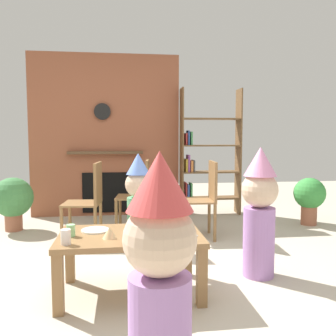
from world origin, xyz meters
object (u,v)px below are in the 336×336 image
object	(u,v)px
paper_plate_front	(95,230)
dining_chair_middle	(140,191)
child_in_pink	(259,208)
potted_plant_short	(13,199)
paper_cup_near_left	(170,219)
dining_chair_left	(90,197)
paper_plate_rear	(157,228)
bookshelf	(206,158)
dining_chair_right	(205,194)
paper_cup_near_right	(71,230)
coffee_table	(130,243)
child_with_cone_hat	(160,278)
potted_plant_tall	(309,196)
paper_cup_far_left	(66,237)
paper_cup_center	(130,237)
child_by_the_chairs	(138,198)
birthday_cake_slice	(109,233)

from	to	relation	value
paper_plate_front	dining_chair_middle	xyz separation A→B (m)	(0.43, 1.64, 0.05)
child_in_pink	potted_plant_short	xyz separation A→B (m)	(-2.51, 1.82, -0.18)
paper_cup_near_left	dining_chair_left	distance (m)	1.36
paper_plate_rear	bookshelf	bearing A→B (deg)	68.59
paper_plate_front	dining_chair_right	size ratio (longest dim) A/B	0.24
paper_cup_near_right	coffee_table	bearing A→B (deg)	1.90
paper_cup_near_left	paper_plate_front	distance (m)	0.62
child_with_cone_hat	potted_plant_tall	bearing A→B (deg)	-42.12
paper_cup_far_left	child_with_cone_hat	distance (m)	1.13
paper_cup_center	dining_chair_middle	bearing A→B (deg)	85.09
dining_chair_middle	potted_plant_tall	distance (m)	2.28
potted_plant_short	dining_chair_right	bearing A→B (deg)	-14.91
paper_cup_near_right	paper_cup_far_left	size ratio (longest dim) A/B	0.84
paper_plate_front	dining_chair_right	bearing A→B (deg)	47.95
paper_cup_near_left	paper_cup_far_left	xyz separation A→B (m)	(-0.78, -0.47, 0.01)
child_with_cone_hat	child_in_pink	world-z (taller)	child_with_cone_hat
child_by_the_chairs	paper_plate_rear	bearing A→B (deg)	11.22
potted_plant_short	bookshelf	bearing A→B (deg)	13.35
dining_chair_middle	potted_plant_tall	world-z (taller)	dining_chair_middle
paper_cup_center	dining_chair_left	world-z (taller)	dining_chair_left
paper_cup_near_left	potted_plant_short	xyz separation A→B (m)	(-1.76, 1.77, -0.10)
bookshelf	birthday_cake_slice	distance (m)	3.09
paper_cup_near_left	dining_chair_left	world-z (taller)	dining_chair_left
dining_chair_middle	child_with_cone_hat	bearing A→B (deg)	95.74
paper_cup_center	bookshelf	bearing A→B (deg)	67.27
paper_cup_far_left	dining_chair_right	distance (m)	2.11
bookshelf	potted_plant_tall	bearing A→B (deg)	-33.32
birthday_cake_slice	potted_plant_short	world-z (taller)	potted_plant_short
paper_cup_far_left	potted_plant_tall	xyz separation A→B (m)	(2.88, 2.06, -0.12)
bookshelf	potted_plant_tall	distance (m)	1.56
coffee_table	paper_cup_near_right	size ratio (longest dim) A/B	12.19
coffee_table	birthday_cake_slice	distance (m)	0.22
paper_cup_near_right	child_by_the_chairs	bearing A→B (deg)	64.47
paper_cup_near_left	dining_chair_left	bearing A→B (deg)	123.62
child_in_pink	dining_chair_middle	bearing A→B (deg)	-69.72
birthday_cake_slice	potted_plant_short	distance (m)	2.48
birthday_cake_slice	child_by_the_chairs	size ratio (longest dim) A/B	0.10
paper_cup_near_right	paper_cup_near_left	bearing A→B (deg)	19.30
paper_cup_near_right	dining_chair_right	bearing A→B (deg)	46.86
child_in_pink	coffee_table	bearing A→B (deg)	0.00
paper_cup_near_left	dining_chair_right	bearing A→B (deg)	64.04
paper_plate_front	potted_plant_tall	world-z (taller)	potted_plant_tall
paper_cup_far_left	child_with_cone_hat	xyz separation A→B (m)	(0.53, -0.99, 0.09)
paper_cup_center	dining_chair_right	size ratio (longest dim) A/B	0.10
coffee_table	paper_cup_far_left	xyz separation A→B (m)	(-0.44, -0.22, 0.12)
potted_plant_short	paper_cup_near_left	bearing A→B (deg)	-45.14
bookshelf	child_by_the_chairs	bearing A→B (deg)	-125.64
paper_cup_center	child_with_cone_hat	xyz separation A→B (m)	(0.11, -0.96, 0.09)
coffee_table	dining_chair_right	distance (m)	1.68
bookshelf	child_by_the_chairs	world-z (taller)	bookshelf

